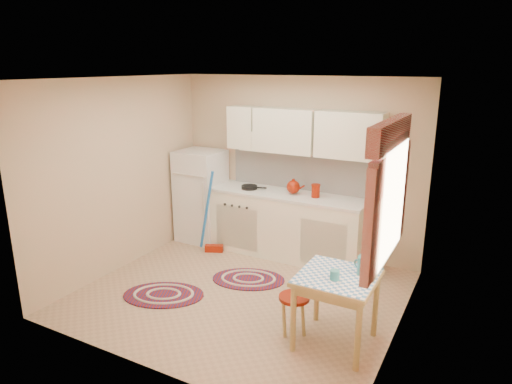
{
  "coord_description": "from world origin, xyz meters",
  "views": [
    {
      "loc": [
        2.49,
        -4.26,
        2.65
      ],
      "look_at": [
        0.06,
        0.25,
        1.21
      ],
      "focal_mm": 32.0,
      "sensor_mm": 36.0,
      "label": 1
    }
  ],
  "objects_px": {
    "fridge": "(201,196)",
    "stool": "(294,315)",
    "base_cabinets": "(285,226)",
    "table": "(336,310)"
  },
  "relations": [
    {
      "from": "fridge",
      "to": "base_cabinets",
      "type": "xyz_separation_m",
      "value": [
        1.4,
        0.05,
        -0.26
      ]
    },
    {
      "from": "base_cabinets",
      "to": "stool",
      "type": "relative_size",
      "value": 5.36
    },
    {
      "from": "base_cabinets",
      "to": "table",
      "type": "height_order",
      "value": "base_cabinets"
    },
    {
      "from": "fridge",
      "to": "stool",
      "type": "relative_size",
      "value": 3.33
    },
    {
      "from": "fridge",
      "to": "base_cabinets",
      "type": "height_order",
      "value": "fridge"
    },
    {
      "from": "fridge",
      "to": "table",
      "type": "bearing_deg",
      "value": -31.62
    },
    {
      "from": "fridge",
      "to": "table",
      "type": "relative_size",
      "value": 1.94
    },
    {
      "from": "fridge",
      "to": "base_cabinets",
      "type": "distance_m",
      "value": 1.42
    },
    {
      "from": "fridge",
      "to": "stool",
      "type": "bearing_deg",
      "value": -36.67
    },
    {
      "from": "base_cabinets",
      "to": "fridge",
      "type": "bearing_deg",
      "value": -177.95
    }
  ]
}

